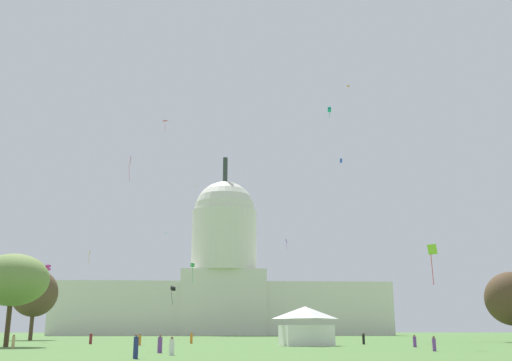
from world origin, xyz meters
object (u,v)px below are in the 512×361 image
capitol_building (224,281)px  person_purple_edge_west (415,341)px  person_purple_mid_right (160,345)px  person_purple_back_center (434,344)px  kite_green_low (193,266)px  event_tent (306,326)px  kite_red_high (164,122)px  person_black_front_left (364,339)px  kite_orange_high (350,87)px  kite_pink_mid (130,163)px  kite_lime_low (432,253)px  person_orange_lawn_far_right (140,340)px  kite_turquoise_high (329,110)px  kite_magenta_low (47,268)px  kite_gold_mid (90,253)px  person_maroon_near_tree_east (91,339)px  person_orange_deep_crowd (191,338)px  person_navy_mid_left (136,347)px  person_tan_edge_east (13,342)px  person_white_aisle_center (172,347)px  kite_blue_high (341,161)px  tree_west_mid (35,293)px  kite_black_low (173,289)px  kite_violet_mid (286,242)px  tree_west_far (13,280)px  kite_cyan_mid (167,234)px

capitol_building → person_purple_edge_west: (22.80, -143.89, -18.55)m
person_purple_mid_right → person_purple_back_center: bearing=39.0°
person_purple_mid_right → kite_green_low: kite_green_low is taller
capitol_building → person_purple_mid_right: size_ratio=73.84×
event_tent → kite_red_high: bearing=105.5°
person_black_front_left → kite_orange_high: kite_orange_high is taller
kite_pink_mid → kite_lime_low: size_ratio=0.95×
person_orange_lawn_far_right → kite_turquoise_high: 60.39m
kite_pink_mid → kite_magenta_low: 24.73m
event_tent → kite_gold_mid: kite_gold_mid is taller
person_maroon_near_tree_east → kite_green_low: size_ratio=0.41×
kite_orange_high → event_tent: bearing=175.5°
event_tent → person_orange_deep_crowd: event_tent is taller
capitol_building → person_navy_mid_left: 171.80m
person_tan_edge_east → person_navy_mid_left: size_ratio=0.87×
person_tan_edge_east → person_black_front_left: person_black_front_left is taller
person_white_aisle_center → person_purple_back_center: (24.98, 7.52, -0.00)m
person_maroon_near_tree_east → kite_blue_high: (57.84, 92.74, 55.55)m
person_purple_back_center → person_orange_lawn_far_right: person_orange_lawn_far_right is taller
capitol_building → kite_green_low: 94.25m
person_maroon_near_tree_east → kite_orange_high: bearing=146.4°
kite_magenta_low → person_orange_deep_crowd: bearing=90.9°
capitol_building → person_purple_mid_right: 161.11m
kite_green_low → kite_blue_high: size_ratio=2.78×
person_purple_edge_west → kite_lime_low: bearing=-104.1°
tree_west_mid → kite_black_low: 29.52m
person_orange_lawn_far_right → kite_lime_low: (34.61, -18.17, 9.69)m
person_white_aisle_center → person_purple_mid_right: person_purple_mid_right is taller
capitol_building → kite_gold_mid: capitol_building is taller
kite_orange_high → kite_violet_mid: kite_orange_high is taller
kite_red_high → kite_violet_mid: bearing=60.0°
person_tan_edge_east → kite_orange_high: size_ratio=1.28×
capitol_building → person_white_aisle_center: capitol_building is taller
person_black_front_left → person_purple_mid_right: bearing=-93.2°
tree_west_far → tree_west_mid: bearing=104.2°
person_purple_back_center → kite_blue_high: bearing=105.5°
person_purple_mid_right → person_orange_lawn_far_right: 27.27m
person_orange_lawn_far_right → kite_green_low: kite_green_low is taller
kite_cyan_mid → person_purple_edge_west: bearing=-165.3°
person_orange_lawn_far_right → kite_gold_mid: (-22.93, 67.78, 20.21)m
capitol_building → kite_cyan_mid: bearing=-118.4°
kite_magenta_low → person_purple_back_center: bearing=75.1°
person_white_aisle_center → kite_black_low: (-7.00, 83.20, 10.37)m
tree_west_mid → person_maroon_near_tree_east: size_ratio=8.42×
tree_west_far → kite_lime_low: 51.18m
person_navy_mid_left → person_black_front_left: bearing=-122.1°
tree_west_far → person_tan_edge_east: 11.31m
person_maroon_near_tree_east → kite_black_low: 46.65m
capitol_building → event_tent: size_ratio=15.78×
person_navy_mid_left → kite_violet_mid: (27.57, 147.54, 29.90)m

